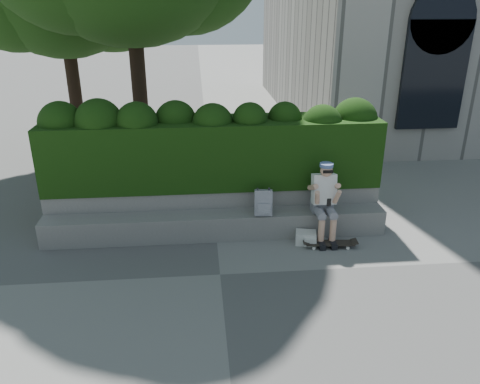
{
  "coord_description": "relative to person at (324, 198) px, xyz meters",
  "views": [
    {
      "loc": [
        -0.26,
        -6.17,
        3.91
      ],
      "look_at": [
        0.4,
        1.0,
        0.95
      ],
      "focal_mm": 35.0,
      "sensor_mm": 36.0,
      "label": 1
    }
  ],
  "objects": [
    {
      "name": "skateboard",
      "position": [
        0.05,
        -0.38,
        -0.68
      ],
      "size": [
        0.84,
        0.27,
        0.09
      ],
      "rotation": [
        0.0,
        0.0,
        -0.08
      ],
      "color": "black",
      "rests_on": "ground"
    },
    {
      "name": "backpack_ground",
      "position": [
        -0.34,
        -0.21,
        -0.64
      ],
      "size": [
        0.39,
        0.31,
        0.22
      ],
      "primitive_type": "cube",
      "rotation": [
        0.0,
        0.0,
        -0.21
      ],
      "color": "beige",
      "rests_on": "ground"
    },
    {
      "name": "backpack_plaid",
      "position": [
        -1.05,
        0.08,
        -0.08
      ],
      "size": [
        0.32,
        0.19,
        0.45
      ],
      "primitive_type": "cube",
      "rotation": [
        0.0,
        0.0,
        -0.11
      ],
      "color": "#B2B3B7",
      "rests_on": "bench_ledge"
    },
    {
      "name": "person",
      "position": [
        0.0,
        0.0,
        0.0
      ],
      "size": [
        0.4,
        0.76,
        1.38
      ],
      "color": "slate",
      "rests_on": "ground"
    },
    {
      "name": "hedge",
      "position": [
        -1.86,
        0.88,
        0.6
      ],
      "size": [
        6.0,
        1.0,
        1.2
      ],
      "primitive_type": "cube",
      "color": "black",
      "rests_on": "planter_wall"
    },
    {
      "name": "ground",
      "position": [
        -1.86,
        -1.07,
        -0.75
      ],
      "size": [
        80.0,
        80.0,
        0.0
      ],
      "primitive_type": "plane",
      "color": "slate",
      "rests_on": "ground"
    },
    {
      "name": "planter_wall",
      "position": [
        -1.86,
        0.66,
        -0.38
      ],
      "size": [
        6.0,
        0.5,
        0.75
      ],
      "primitive_type": "cube",
      "color": "gray",
      "rests_on": "ground"
    },
    {
      "name": "bench_ledge",
      "position": [
        -1.86,
        0.18,
        -0.53
      ],
      "size": [
        6.0,
        0.45,
        0.45
      ],
      "primitive_type": "cube",
      "color": "gray",
      "rests_on": "ground"
    }
  ]
}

